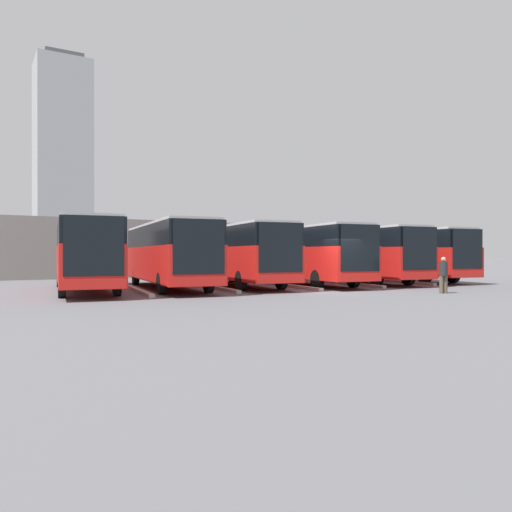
% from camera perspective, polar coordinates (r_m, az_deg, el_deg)
% --- Properties ---
extents(ground_plane, '(600.00, 600.00, 0.00)m').
position_cam_1_polar(ground_plane, '(23.74, 9.17, -4.08)').
color(ground_plane, '#5B5B60').
extents(bus_0, '(3.96, 12.11, 3.33)m').
position_cam_1_polar(bus_0, '(34.89, 16.12, 0.32)').
color(bus_0, red).
rests_on(bus_0, ground_plane).
extents(curb_divider_0, '(1.10, 6.62, 0.15)m').
position_cam_1_polar(curb_divider_0, '(32.25, 15.84, -2.83)').
color(curb_divider_0, '#B2B2AD').
rests_on(curb_divider_0, ground_plane).
extents(bus_1, '(3.96, 12.11, 3.33)m').
position_cam_1_polar(bus_1, '(31.92, 11.33, 0.34)').
color(bus_1, red).
rests_on(bus_1, ground_plane).
extents(curb_divider_1, '(1.10, 6.62, 0.15)m').
position_cam_1_polar(curb_divider_1, '(29.32, 10.59, -3.12)').
color(curb_divider_1, '#B2B2AD').
rests_on(curb_divider_1, ground_plane).
extents(bus_2, '(3.96, 12.11, 3.33)m').
position_cam_1_polar(bus_2, '(29.40, 5.37, 0.36)').
color(bus_2, red).
rests_on(bus_2, ground_plane).
extents(curb_divider_2, '(1.10, 6.62, 0.15)m').
position_cam_1_polar(curb_divider_2, '(26.85, 3.97, -3.42)').
color(curb_divider_2, '#B2B2AD').
rests_on(curb_divider_2, ground_plane).
extents(bus_3, '(3.96, 12.11, 3.33)m').
position_cam_1_polar(bus_3, '(27.87, -2.29, 0.37)').
color(bus_3, red).
rests_on(bus_3, ground_plane).
extents(curb_divider_3, '(1.10, 6.62, 0.15)m').
position_cam_1_polar(curb_divider_3, '(25.45, -4.54, -3.62)').
color(curb_divider_3, '#B2B2AD').
rests_on(curb_divider_3, ground_plane).
extents(bus_4, '(3.96, 12.11, 3.33)m').
position_cam_1_polar(bus_4, '(26.05, -10.04, 0.38)').
color(bus_4, red).
rests_on(bus_4, ground_plane).
extents(curb_divider_4, '(1.10, 6.62, 0.15)m').
position_cam_1_polar(curb_divider_4, '(23.81, -13.23, -3.89)').
color(curb_divider_4, '#B2B2AD').
rests_on(curb_divider_4, ground_plane).
extents(bus_5, '(3.96, 12.11, 3.33)m').
position_cam_1_polar(bus_5, '(25.29, -18.98, 0.38)').
color(bus_5, red).
rests_on(bus_5, ground_plane).
extents(pedestrian, '(0.46, 0.46, 1.65)m').
position_cam_1_polar(pedestrian, '(24.08, 20.63, -1.91)').
color(pedestrian, brown).
rests_on(pedestrian, ground_plane).
extents(station_building, '(32.34, 13.78, 4.44)m').
position_cam_1_polar(station_building, '(45.55, -10.61, 0.78)').
color(station_building, gray).
rests_on(station_building, ground_plane).
extents(office_tower, '(19.12, 19.12, 75.75)m').
position_cam_1_polar(office_tower, '(202.49, -21.25, 10.25)').
color(office_tower, '#ADB2B7').
rests_on(office_tower, ground_plane).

